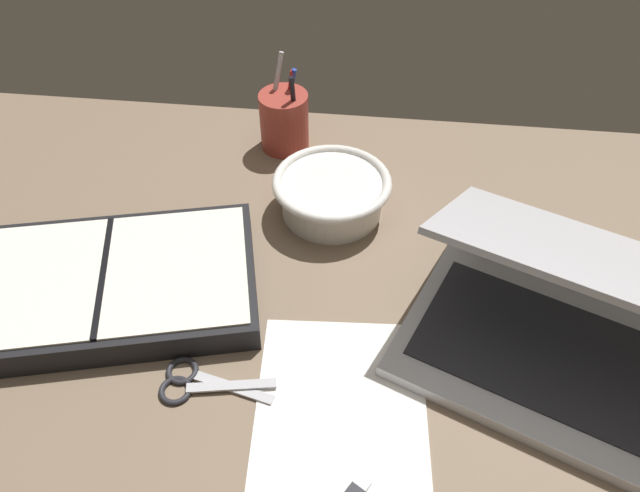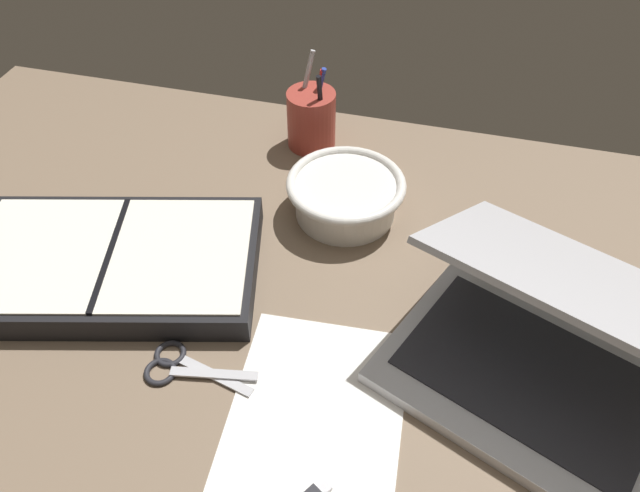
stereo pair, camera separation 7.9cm
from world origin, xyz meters
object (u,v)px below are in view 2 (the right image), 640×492
laptop (544,345)px  bowl (346,195)px  pen_cup (311,118)px  scissors (178,366)px  planner (114,263)px

laptop → bowl: size_ratio=2.31×
laptop → bowl: laptop is taller
bowl → pen_cup: 18.54cm
pen_cup → scissors: 48.32cm
pen_cup → scissors: (-3.55, -47.97, -4.67)cm
laptop → scissors: (-41.26, -10.35, -4.70)cm
bowl → planner: size_ratio=0.41×
laptop → scissors: 42.79cm
laptop → scissors: size_ratio=2.98×
laptop → scissors: laptop is taller
scissors → bowl: bearing=69.3°
bowl → pen_cup: size_ratio=1.11×
laptop → scissors: bearing=-143.3°
bowl → planner: 34.03cm
planner → pen_cup: bearing=49.1°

